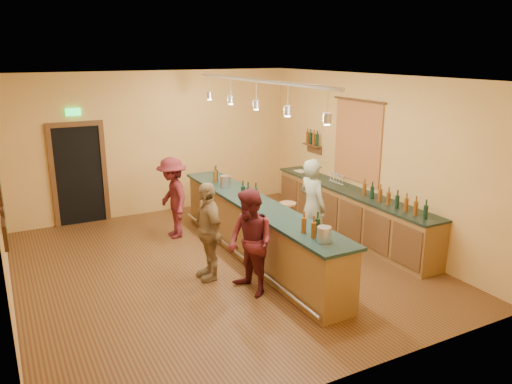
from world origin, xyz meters
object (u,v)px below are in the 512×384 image
back_counter (350,212)px  customer_c (173,198)px  bar_stool (288,210)px  customer_b (208,231)px  tasting_bar (256,226)px  customer_a (250,243)px  bartender (312,207)px

back_counter → customer_c: customer_c is taller
customer_c → bar_stool: (2.01, -1.07, -0.25)m
customer_b → tasting_bar: bearing=109.5°
tasting_bar → customer_c: size_ratio=3.14×
bar_stool → customer_a: bearing=-134.2°
back_counter → bar_stool: size_ratio=6.43×
back_counter → bar_stool: back_counter is taller
back_counter → tasting_bar: (-2.25, -0.18, 0.12)m
tasting_bar → bar_stool: 1.26m
tasting_bar → bartender: size_ratio=2.86×
back_counter → customer_a: (-2.95, -1.32, 0.33)m
customer_c → bar_stool: bearing=62.3°
tasting_bar → customer_a: customer_a is taller
customer_c → bar_stool: 2.29m
customer_a → bar_stool: size_ratio=2.32×
back_counter → customer_c: 3.57m
tasting_bar → customer_b: size_ratio=3.15×
back_counter → bar_stool: bearing=157.4°
bartender → bar_stool: 1.01m
back_counter → tasting_bar: size_ratio=0.89×
customer_a → bar_stool: customer_a is taller
customer_a → customer_c: 2.89m
back_counter → customer_b: 3.36m
back_counter → customer_c: bearing=154.0°
customer_b → customer_c: size_ratio=1.00×
tasting_bar → customer_a: (-0.70, -1.14, 0.21)m
back_counter → tasting_bar: bearing=-175.4°
bartender → back_counter: bearing=-74.5°
tasting_bar → bar_stool: tasting_bar is taller
tasting_bar → customer_b: customer_b is taller
tasting_bar → customer_a: size_ratio=3.11×
customer_c → bar_stool: size_ratio=2.30×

